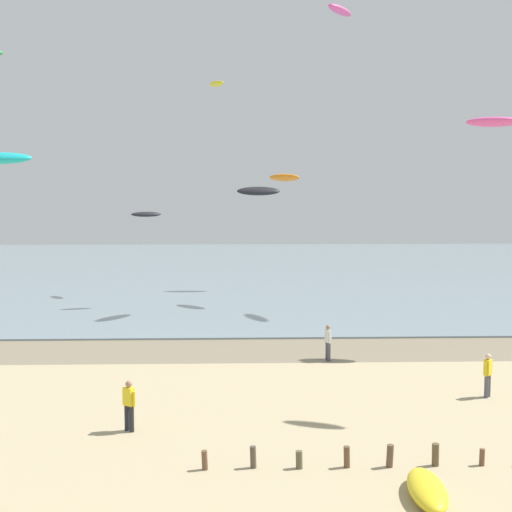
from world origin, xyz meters
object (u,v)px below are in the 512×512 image
object	(u,v)px
person_nearest_camera	(488,374)
person_left_flank	(328,341)
grounded_kite	(427,490)
kite_aloft_1	(494,122)
kite_aloft_9	(284,178)
kite_aloft_7	(146,214)
kite_aloft_2	(217,84)
kite_aloft_12	(258,191)
person_by_waterline	(129,404)
kite_aloft_10	(340,10)

from	to	relation	value
person_nearest_camera	person_left_flank	world-z (taller)	same
grounded_kite	kite_aloft_1	world-z (taller)	kite_aloft_1
kite_aloft_9	kite_aloft_7	bearing A→B (deg)	53.21
person_left_flank	kite_aloft_7	world-z (taller)	kite_aloft_7
kite_aloft_2	kite_aloft_12	distance (m)	9.02
person_nearest_camera	kite_aloft_2	size ratio (longest dim) A/B	0.91
person_by_waterline	kite_aloft_2	bearing A→B (deg)	86.12
person_by_waterline	kite_aloft_7	world-z (taller)	kite_aloft_7
person_left_flank	kite_aloft_12	world-z (taller)	kite_aloft_12
kite_aloft_1	kite_aloft_10	world-z (taller)	kite_aloft_10
person_nearest_camera	kite_aloft_7	bearing A→B (deg)	125.49
kite_aloft_2	kite_aloft_7	bearing A→B (deg)	114.02
kite_aloft_9	person_left_flank	bearing A→B (deg)	139.83
kite_aloft_9	kite_aloft_12	distance (m)	7.74
person_left_flank	kite_aloft_10	xyz separation A→B (m)	(2.58, 14.75, 18.93)
kite_aloft_10	kite_aloft_12	size ratio (longest dim) A/B	0.88
person_by_waterline	kite_aloft_1	bearing A→B (deg)	35.62
kite_aloft_12	kite_aloft_10	bearing A→B (deg)	-63.30
person_by_waterline	person_left_flank	distance (m)	12.54
person_by_waterline	kite_aloft_7	bearing A→B (deg)	95.55
person_left_flank	kite_aloft_12	xyz separation A→B (m)	(-2.42, 24.53, 7.13)
kite_aloft_1	kite_aloft_2	bearing A→B (deg)	132.54
kite_aloft_7	person_nearest_camera	bearing A→B (deg)	108.62
person_left_flank	kite_aloft_12	bearing A→B (deg)	95.64
person_by_waterline	person_left_flank	bearing A→B (deg)	50.80
person_nearest_camera	grounded_kite	world-z (taller)	person_nearest_camera
kite_aloft_10	person_nearest_camera	bearing A→B (deg)	-140.35
person_left_flank	kite_aloft_12	size ratio (longest dim) A/B	0.49
person_by_waterline	kite_aloft_10	distance (m)	32.68
person_nearest_camera	kite_aloft_9	size ratio (longest dim) A/B	0.62
person_by_waterline	kite_aloft_10	bearing A→B (deg)	66.76
person_nearest_camera	person_by_waterline	xyz separation A→B (m)	(-13.30, -3.52, 0.00)
person_nearest_camera	kite_aloft_10	bearing A→B (deg)	97.59
grounded_kite	kite_aloft_12	bearing A→B (deg)	9.24
kite_aloft_7	kite_aloft_10	bearing A→B (deg)	157.85
kite_aloft_9	kite_aloft_10	distance (m)	11.64
kite_aloft_1	kite_aloft_2	world-z (taller)	kite_aloft_2
kite_aloft_10	kite_aloft_12	world-z (taller)	kite_aloft_10
person_by_waterline	kite_aloft_10	xyz separation A→B (m)	(10.51, 24.47, 18.93)
kite_aloft_7	grounded_kite	bearing A→B (deg)	92.45
person_left_flank	kite_aloft_7	xyz separation A→B (m)	(-10.42, 15.95, 5.52)
person_left_flank	kite_aloft_9	xyz separation A→B (m)	(-0.87, 17.00, 8.05)
person_left_flank	kite_aloft_10	size ratio (longest dim) A/B	0.56
kite_aloft_12	grounded_kite	bearing A→B (deg)	-86.18
grounded_kite	kite_aloft_12	size ratio (longest dim) A/B	0.77
person_nearest_camera	kite_aloft_7	xyz separation A→B (m)	(-15.79, 22.15, 5.52)
person_left_flank	person_by_waterline	bearing A→B (deg)	-129.20
person_nearest_camera	kite_aloft_9	xyz separation A→B (m)	(-6.24, 23.20, 8.05)
kite_aloft_7	kite_aloft_10	size ratio (longest dim) A/B	0.67
kite_aloft_1	kite_aloft_2	size ratio (longest dim) A/B	1.44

